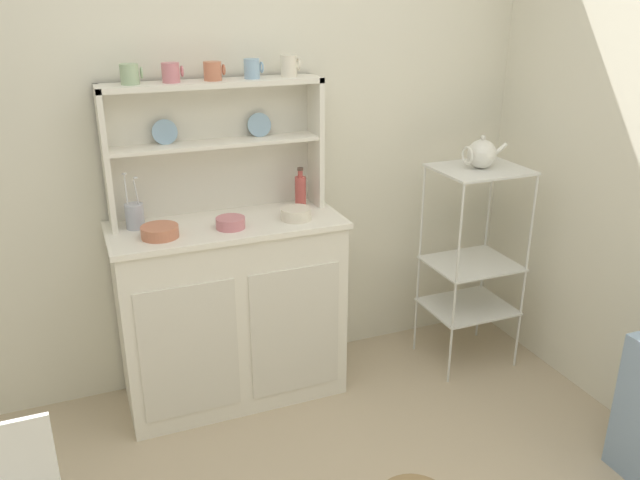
{
  "coord_description": "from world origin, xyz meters",
  "views": [
    {
      "loc": [
        -0.63,
        -1.29,
        1.86
      ],
      "look_at": [
        0.34,
        1.12,
        0.85
      ],
      "focal_mm": 36.03,
      "sensor_mm": 36.0,
      "label": 1
    }
  ],
  "objects_px": {
    "bakers_rack": "(473,246)",
    "cup_sage_0": "(130,74)",
    "porcelain_teapot": "(481,154)",
    "hutch_cabinet": "(232,309)",
    "hutch_shelf_unit": "(214,136)",
    "utensil_jar": "(135,215)",
    "jam_bottle": "(301,191)",
    "bowl_mixing_large": "(160,232)"
  },
  "relations": [
    {
      "from": "bowl_mixing_large",
      "to": "jam_bottle",
      "type": "relative_size",
      "value": 0.81
    },
    {
      "from": "hutch_cabinet",
      "to": "bakers_rack",
      "type": "bearing_deg",
      "value": -6.63
    },
    {
      "from": "hutch_cabinet",
      "to": "jam_bottle",
      "type": "height_order",
      "value": "jam_bottle"
    },
    {
      "from": "bowl_mixing_large",
      "to": "porcelain_teapot",
      "type": "height_order",
      "value": "porcelain_teapot"
    },
    {
      "from": "hutch_cabinet",
      "to": "porcelain_teapot",
      "type": "height_order",
      "value": "porcelain_teapot"
    },
    {
      "from": "hutch_cabinet",
      "to": "utensil_jar",
      "type": "xyz_separation_m",
      "value": [
        -0.38,
        0.08,
        0.49
      ]
    },
    {
      "from": "hutch_shelf_unit",
      "to": "jam_bottle",
      "type": "bearing_deg",
      "value": -11.17
    },
    {
      "from": "hutch_cabinet",
      "to": "jam_bottle",
      "type": "xyz_separation_m",
      "value": [
        0.38,
        0.09,
        0.51
      ]
    },
    {
      "from": "bakers_rack",
      "to": "porcelain_teapot",
      "type": "xyz_separation_m",
      "value": [
        -0.0,
        0.0,
        0.48
      ]
    },
    {
      "from": "hutch_cabinet",
      "to": "bakers_rack",
      "type": "distance_m",
      "value": 1.25
    },
    {
      "from": "bowl_mixing_large",
      "to": "jam_bottle",
      "type": "bearing_deg",
      "value": 13.06
    },
    {
      "from": "bowl_mixing_large",
      "to": "hutch_shelf_unit",
      "type": "bearing_deg",
      "value": 37.81
    },
    {
      "from": "bakers_rack",
      "to": "utensil_jar",
      "type": "bearing_deg",
      "value": 172.22
    },
    {
      "from": "hutch_shelf_unit",
      "to": "bowl_mixing_large",
      "type": "height_order",
      "value": "hutch_shelf_unit"
    },
    {
      "from": "cup_sage_0",
      "to": "bowl_mixing_large",
      "type": "bearing_deg",
      "value": -80.06
    },
    {
      "from": "hutch_cabinet",
      "to": "bakers_rack",
      "type": "height_order",
      "value": "bakers_rack"
    },
    {
      "from": "bowl_mixing_large",
      "to": "porcelain_teapot",
      "type": "bearing_deg",
      "value": -2.6
    },
    {
      "from": "hutch_cabinet",
      "to": "bowl_mixing_large",
      "type": "relative_size",
      "value": 6.65
    },
    {
      "from": "hutch_cabinet",
      "to": "porcelain_teapot",
      "type": "xyz_separation_m",
      "value": [
        1.23,
        -0.14,
        0.67
      ]
    },
    {
      "from": "porcelain_teapot",
      "to": "bakers_rack",
      "type": "bearing_deg",
      "value": 0.0
    },
    {
      "from": "bakers_rack",
      "to": "cup_sage_0",
      "type": "xyz_separation_m",
      "value": [
        -1.57,
        0.27,
        0.89
      ]
    },
    {
      "from": "hutch_cabinet",
      "to": "jam_bottle",
      "type": "bearing_deg",
      "value": 12.65
    },
    {
      "from": "hutch_shelf_unit",
      "to": "cup_sage_0",
      "type": "height_order",
      "value": "cup_sage_0"
    },
    {
      "from": "porcelain_teapot",
      "to": "bowl_mixing_large",
      "type": "bearing_deg",
      "value": 177.4
    },
    {
      "from": "bakers_rack",
      "to": "jam_bottle",
      "type": "height_order",
      "value": "jam_bottle"
    },
    {
      "from": "jam_bottle",
      "to": "bakers_rack",
      "type": "bearing_deg",
      "value": -15.16
    },
    {
      "from": "jam_bottle",
      "to": "hutch_cabinet",
      "type": "bearing_deg",
      "value": -167.35
    },
    {
      "from": "cup_sage_0",
      "to": "utensil_jar",
      "type": "relative_size",
      "value": 0.36
    },
    {
      "from": "hutch_shelf_unit",
      "to": "cup_sage_0",
      "type": "distance_m",
      "value": 0.45
    },
    {
      "from": "porcelain_teapot",
      "to": "utensil_jar",
      "type": "bearing_deg",
      "value": 172.21
    },
    {
      "from": "jam_bottle",
      "to": "porcelain_teapot",
      "type": "bearing_deg",
      "value": -15.19
    },
    {
      "from": "utensil_jar",
      "to": "cup_sage_0",
      "type": "bearing_deg",
      "value": 43.65
    },
    {
      "from": "hutch_shelf_unit",
      "to": "jam_bottle",
      "type": "height_order",
      "value": "hutch_shelf_unit"
    },
    {
      "from": "jam_bottle",
      "to": "utensil_jar",
      "type": "height_order",
      "value": "utensil_jar"
    },
    {
      "from": "bowl_mixing_large",
      "to": "porcelain_teapot",
      "type": "distance_m",
      "value": 1.55
    },
    {
      "from": "hutch_shelf_unit",
      "to": "utensil_jar",
      "type": "relative_size",
      "value": 3.86
    },
    {
      "from": "porcelain_teapot",
      "to": "cup_sage_0",
      "type": "bearing_deg",
      "value": 170.39
    },
    {
      "from": "hutch_cabinet",
      "to": "bowl_mixing_large",
      "type": "bearing_deg",
      "value": -166.43
    },
    {
      "from": "cup_sage_0",
      "to": "bowl_mixing_large",
      "type": "height_order",
      "value": "cup_sage_0"
    },
    {
      "from": "hutch_shelf_unit",
      "to": "porcelain_teapot",
      "type": "xyz_separation_m",
      "value": [
        1.23,
        -0.31,
        -0.12
      ]
    },
    {
      "from": "bowl_mixing_large",
      "to": "utensil_jar",
      "type": "height_order",
      "value": "utensil_jar"
    },
    {
      "from": "porcelain_teapot",
      "to": "hutch_cabinet",
      "type": "bearing_deg",
      "value": 173.37
    }
  ]
}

